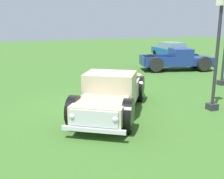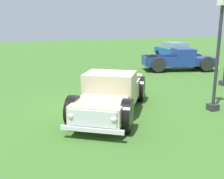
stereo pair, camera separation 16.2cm
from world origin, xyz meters
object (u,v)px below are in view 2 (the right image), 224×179
(pickup_truck_foreground, at_px, (110,96))
(pickup_truck_behind_right, at_px, (184,60))
(lamp_post_far, at_px, (218,52))
(sedan_distant_a, at_px, (174,50))

(pickup_truck_foreground, bearing_deg, pickup_truck_behind_right, 130.82)
(pickup_truck_behind_right, distance_m, lamp_post_far, 8.99)
(pickup_truck_foreground, height_order, sedan_distant_a, pickup_truck_foreground)
(pickup_truck_behind_right, height_order, lamp_post_far, lamp_post_far)
(pickup_truck_foreground, distance_m, lamp_post_far, 4.32)
(sedan_distant_a, bearing_deg, pickup_truck_foreground, -41.13)
(pickup_truck_foreground, bearing_deg, lamp_post_far, 78.28)
(pickup_truck_foreground, relative_size, pickup_truck_behind_right, 1.01)
(lamp_post_far, bearing_deg, sedan_distant_a, 152.34)
(pickup_truck_foreground, relative_size, lamp_post_far, 1.23)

